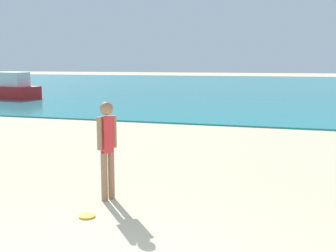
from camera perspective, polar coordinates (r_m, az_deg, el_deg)
name	(u,v)px	position (r m, az deg, el deg)	size (l,w,h in m)	color
water	(275,85)	(45.14, 14.43, 5.43)	(160.00, 60.00, 0.06)	teal
person_standing	(107,145)	(6.98, -8.32, -2.57)	(0.22, 0.35, 1.66)	#936B4C
frisbee	(87,216)	(6.51, -11.00, -12.00)	(0.25, 0.25, 0.03)	orange
boat_near	(6,89)	(28.81, -21.21, 4.71)	(5.13, 2.44, 1.67)	red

